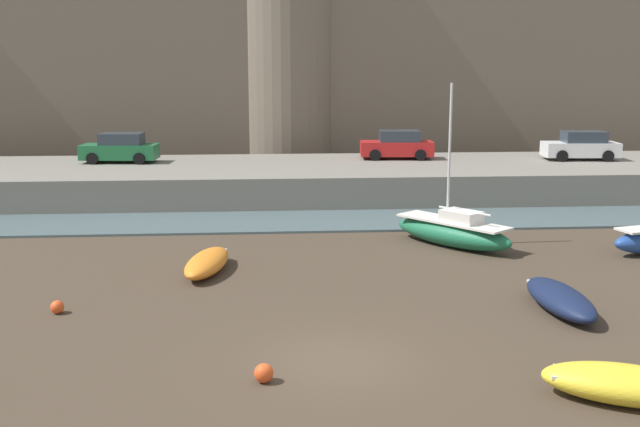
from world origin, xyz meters
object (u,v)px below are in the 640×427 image
rowboat_midflat_centre (625,384)px  mooring_buoy_near_shore (264,373)px  rowboat_near_channel_right (207,262)px  rowboat_midflat_left (560,298)px  sailboat_foreground_left (453,231)px  car_quay_centre_east (581,146)px  car_quay_west (120,148)px  car_quay_east (397,145)px  mooring_buoy_off_centre (57,307)px

rowboat_midflat_centre → mooring_buoy_near_shore: size_ratio=8.35×
rowboat_near_channel_right → rowboat_midflat_left: bearing=-24.9°
sailboat_foreground_left → car_quay_centre_east: bearing=51.0°
sailboat_foreground_left → car_quay_west: bearing=137.7°
rowboat_midflat_left → car_quay_east: car_quay_east is taller
mooring_buoy_off_centre → mooring_buoy_near_shore: mooring_buoy_near_shore is taller
rowboat_midflat_centre → car_quay_east: car_quay_east is taller
rowboat_midflat_centre → mooring_buoy_off_centre: size_ratio=9.54×
mooring_buoy_off_centre → mooring_buoy_near_shore: size_ratio=0.88×
rowboat_midflat_left → mooring_buoy_off_centre: 14.36m
mooring_buoy_near_shore → car_quay_centre_east: (17.92, 25.23, 2.20)m
car_quay_west → car_quay_centre_east: 25.76m
sailboat_foreground_left → car_quay_west: size_ratio=1.49×
car_quay_centre_east → car_quay_west: bearing=178.3°
sailboat_foreground_left → mooring_buoy_near_shore: (-7.33, -12.18, -0.39)m
sailboat_foreground_left → rowboat_near_channel_right: bearing=-161.8°
rowboat_midflat_centre → mooring_buoy_near_shore: (-7.54, 1.56, -0.19)m
rowboat_midflat_centre → sailboat_foreground_left: bearing=90.9°
rowboat_midflat_centre → rowboat_midflat_left: 5.94m
rowboat_midflat_left → mooring_buoy_near_shore: size_ratio=8.80×
mooring_buoy_near_shore → rowboat_midflat_left: bearing=26.9°
rowboat_near_channel_right → mooring_buoy_near_shore: size_ratio=8.64×
rowboat_near_channel_right → mooring_buoy_off_centre: bearing=-134.5°
rowboat_midflat_left → car_quay_east: 22.26m
rowboat_near_channel_right → rowboat_midflat_left: rowboat_midflat_left is taller
rowboat_near_channel_right → car_quay_west: bearing=109.3°
rowboat_near_channel_right → sailboat_foreground_left: sailboat_foreground_left is taller
mooring_buoy_off_centre → car_quay_centre_east: car_quay_centre_east is taller
mooring_buoy_near_shore → car_quay_west: size_ratio=0.10×
rowboat_midflat_centre → car_quay_west: car_quay_west is taller
rowboat_near_channel_right → rowboat_midflat_left: size_ratio=0.98×
rowboat_midflat_left → sailboat_foreground_left: size_ratio=0.61×
rowboat_near_channel_right → mooring_buoy_off_centre: rowboat_near_channel_right is taller
rowboat_near_channel_right → rowboat_midflat_centre: 14.28m
rowboat_midflat_centre → mooring_buoy_off_centre: (-13.39, 6.69, -0.22)m
rowboat_near_channel_right → mooring_buoy_near_shore: rowboat_near_channel_right is taller
mooring_buoy_off_centre → car_quay_east: 25.32m
car_quay_centre_east → rowboat_near_channel_right: bearing=-140.9°
rowboat_near_channel_right → car_quay_west: 17.97m
mooring_buoy_off_centre → car_quay_centre_east: (23.77, 20.10, 2.22)m
rowboat_midflat_left → car_quay_west: size_ratio=0.91×
mooring_buoy_off_centre → car_quay_east: size_ratio=0.09×
rowboat_midflat_left → car_quay_west: car_quay_west is taller
mooring_buoy_off_centre → car_quay_east: bearing=57.7°
rowboat_midflat_left → mooring_buoy_near_shore: bearing=-153.1°
rowboat_near_channel_right → sailboat_foreground_left: size_ratio=0.60×
rowboat_midflat_centre → car_quay_centre_east: 28.80m
sailboat_foreground_left → car_quay_west: 20.59m
car_quay_west → car_quay_centre_east: same height
mooring_buoy_off_centre → car_quay_centre_east: 31.21m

